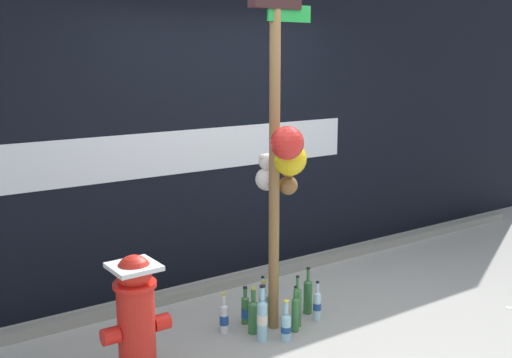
{
  "coord_description": "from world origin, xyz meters",
  "views": [
    {
      "loc": [
        -2.83,
        -3.22,
        2.1
      ],
      "look_at": [
        -0.41,
        0.33,
        1.2
      ],
      "focal_mm": 42.51,
      "sensor_mm": 36.0,
      "label": 1
    }
  ],
  "objects_px": {
    "bottle_1": "(286,325)",
    "bottle_8": "(224,317)",
    "memorial_post": "(281,129)",
    "bottle_9": "(297,306)",
    "bottle_11": "(263,302)",
    "bottle_2": "(295,313)",
    "bottle_7": "(262,318)",
    "bottle_10": "(308,295)",
    "bottle_3": "(264,307)",
    "bottle_0": "(317,305)",
    "bottle_4": "(245,309)",
    "fire_hydrant": "(136,316)",
    "bottle_5": "(253,315)",
    "bottle_6": "(273,305)"
  },
  "relations": [
    {
      "from": "bottle_7",
      "to": "bottle_6",
      "type": "bearing_deg",
      "value": 41.55
    },
    {
      "from": "bottle_0",
      "to": "bottle_1",
      "type": "relative_size",
      "value": 1.03
    },
    {
      "from": "bottle_9",
      "to": "bottle_11",
      "type": "height_order",
      "value": "bottle_9"
    },
    {
      "from": "bottle_0",
      "to": "bottle_9",
      "type": "height_order",
      "value": "bottle_9"
    },
    {
      "from": "bottle_5",
      "to": "bottle_7",
      "type": "bearing_deg",
      "value": -96.11
    },
    {
      "from": "bottle_8",
      "to": "bottle_11",
      "type": "bearing_deg",
      "value": 9.02
    },
    {
      "from": "memorial_post",
      "to": "bottle_7",
      "type": "distance_m",
      "value": 1.41
    },
    {
      "from": "bottle_1",
      "to": "bottle_8",
      "type": "distance_m",
      "value": 0.48
    },
    {
      "from": "fire_hydrant",
      "to": "bottle_7",
      "type": "relative_size",
      "value": 1.97
    },
    {
      "from": "bottle_10",
      "to": "bottle_1",
      "type": "bearing_deg",
      "value": -147.4
    },
    {
      "from": "bottle_7",
      "to": "bottle_8",
      "type": "bearing_deg",
      "value": 120.74
    },
    {
      "from": "bottle_0",
      "to": "bottle_4",
      "type": "bearing_deg",
      "value": 152.41
    },
    {
      "from": "bottle_2",
      "to": "bottle_10",
      "type": "bearing_deg",
      "value": 35.05
    },
    {
      "from": "bottle_1",
      "to": "bottle_11",
      "type": "height_order",
      "value": "bottle_11"
    },
    {
      "from": "bottle_2",
      "to": "bottle_7",
      "type": "xyz_separation_m",
      "value": [
        -0.29,
        0.02,
        0.03
      ]
    },
    {
      "from": "bottle_9",
      "to": "fire_hydrant",
      "type": "bearing_deg",
      "value": -178.57
    },
    {
      "from": "bottle_7",
      "to": "bottle_8",
      "type": "xyz_separation_m",
      "value": [
        -0.16,
        0.27,
        -0.05
      ]
    },
    {
      "from": "memorial_post",
      "to": "bottle_9",
      "type": "relative_size",
      "value": 6.66
    },
    {
      "from": "bottle_3",
      "to": "bottle_5",
      "type": "relative_size",
      "value": 0.97
    },
    {
      "from": "bottle_6",
      "to": "bottle_11",
      "type": "height_order",
      "value": "bottle_11"
    },
    {
      "from": "bottle_2",
      "to": "bottle_10",
      "type": "relative_size",
      "value": 0.93
    },
    {
      "from": "bottle_2",
      "to": "bottle_5",
      "type": "bearing_deg",
      "value": 150.18
    },
    {
      "from": "fire_hydrant",
      "to": "bottle_5",
      "type": "xyz_separation_m",
      "value": [
        1.0,
        0.13,
        -0.3
      ]
    },
    {
      "from": "memorial_post",
      "to": "bottle_2",
      "type": "height_order",
      "value": "memorial_post"
    },
    {
      "from": "bottle_5",
      "to": "bottle_0",
      "type": "bearing_deg",
      "value": -9.61
    },
    {
      "from": "bottle_10",
      "to": "bottle_7",
      "type": "bearing_deg",
      "value": -162.64
    },
    {
      "from": "bottle_1",
      "to": "bottle_4",
      "type": "bearing_deg",
      "value": 102.88
    },
    {
      "from": "bottle_8",
      "to": "bottle_9",
      "type": "height_order",
      "value": "bottle_9"
    },
    {
      "from": "bottle_1",
      "to": "bottle_7",
      "type": "xyz_separation_m",
      "value": [
        -0.15,
        0.1,
        0.06
      ]
    },
    {
      "from": "bottle_7",
      "to": "bottle_11",
      "type": "bearing_deg",
      "value": 54.54
    },
    {
      "from": "bottle_3",
      "to": "bottle_9",
      "type": "bearing_deg",
      "value": -42.75
    },
    {
      "from": "fire_hydrant",
      "to": "bottle_5",
      "type": "bearing_deg",
      "value": 7.34
    },
    {
      "from": "bottle_2",
      "to": "bottle_0",
      "type": "bearing_deg",
      "value": 13.63
    },
    {
      "from": "bottle_0",
      "to": "bottle_8",
      "type": "height_order",
      "value": "bottle_0"
    },
    {
      "from": "bottle_3",
      "to": "bottle_10",
      "type": "height_order",
      "value": "bottle_10"
    },
    {
      "from": "bottle_7",
      "to": "bottle_1",
      "type": "bearing_deg",
      "value": -32.51
    },
    {
      "from": "memorial_post",
      "to": "bottle_3",
      "type": "height_order",
      "value": "memorial_post"
    },
    {
      "from": "bottle_1",
      "to": "bottle_3",
      "type": "distance_m",
      "value": 0.32
    },
    {
      "from": "bottle_4",
      "to": "bottle_3",
      "type": "bearing_deg",
      "value": -37.75
    },
    {
      "from": "bottle_10",
      "to": "bottle_3",
      "type": "bearing_deg",
      "value": 174.09
    },
    {
      "from": "memorial_post",
      "to": "bottle_10",
      "type": "xyz_separation_m",
      "value": [
        0.35,
        0.09,
        -1.4
      ]
    },
    {
      "from": "bottle_10",
      "to": "bottle_11",
      "type": "xyz_separation_m",
      "value": [
        -0.34,
        0.16,
        -0.03
      ]
    },
    {
      "from": "bottle_3",
      "to": "bottle_9",
      "type": "height_order",
      "value": "bottle_9"
    },
    {
      "from": "bottle_2",
      "to": "bottle_11",
      "type": "bearing_deg",
      "value": 98.42
    },
    {
      "from": "bottle_6",
      "to": "bottle_8",
      "type": "bearing_deg",
      "value": 176.62
    },
    {
      "from": "memorial_post",
      "to": "bottle_8",
      "type": "xyz_separation_m",
      "value": [
        -0.4,
        0.18,
        -1.44
      ]
    },
    {
      "from": "bottle_5",
      "to": "bottle_11",
      "type": "relative_size",
      "value": 1.07
    },
    {
      "from": "bottle_1",
      "to": "bottle_10",
      "type": "xyz_separation_m",
      "value": [
        0.43,
        0.28,
        0.04
      ]
    },
    {
      "from": "bottle_4",
      "to": "fire_hydrant",
      "type": "bearing_deg",
      "value": -163.75
    },
    {
      "from": "bottle_9",
      "to": "bottle_10",
      "type": "bearing_deg",
      "value": 32.22
    }
  ]
}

